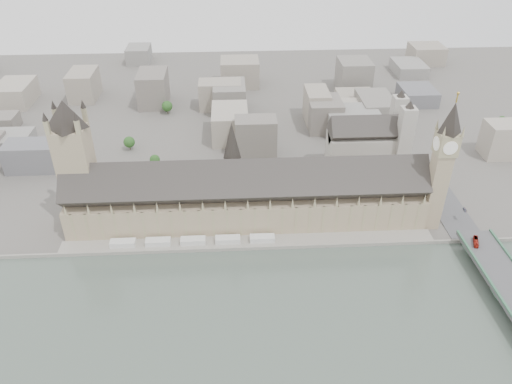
{
  "coord_description": "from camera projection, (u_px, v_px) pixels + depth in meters",
  "views": [
    {
      "loc": [
        -9.89,
        -291.1,
        228.58
      ],
      "look_at": [
        7.3,
        26.89,
        22.23
      ],
      "focal_mm": 35.0,
      "sensor_mm": 36.0,
      "label": 1
    }
  ],
  "objects": [
    {
      "name": "ground",
      "position": [
        248.0,
        237.0,
        368.69
      ],
      "size": [
        900.0,
        900.0,
        0.0
      ],
      "primitive_type": "plane",
      "color": "#595651",
      "rests_on": "ground"
    },
    {
      "name": "embankment_wall",
      "position": [
        249.0,
        249.0,
        355.3
      ],
      "size": [
        600.0,
        1.5,
        3.0
      ],
      "primitive_type": "cube",
      "color": "gray",
      "rests_on": "ground"
    },
    {
      "name": "river_terrace",
      "position": [
        249.0,
        242.0,
        361.86
      ],
      "size": [
        270.0,
        15.0,
        2.0
      ],
      "primitive_type": "cube",
      "color": "gray",
      "rests_on": "ground"
    },
    {
      "name": "terrace_tents",
      "position": [
        193.0,
        241.0,
        358.84
      ],
      "size": [
        118.0,
        7.0,
        4.0
      ],
      "color": "silver",
      "rests_on": "river_terrace"
    },
    {
      "name": "palace_of_westminster",
      "position": [
        247.0,
        197.0,
        372.85
      ],
      "size": [
        265.0,
        40.73,
        55.44
      ],
      "color": "tan",
      "rests_on": "ground"
    },
    {
      "name": "elizabeth_tower",
      "position": [
        443.0,
        158.0,
        350.06
      ],
      "size": [
        17.0,
        17.0,
        107.5
      ],
      "color": "tan",
      "rests_on": "ground"
    },
    {
      "name": "victoria_tower",
      "position": [
        75.0,
        159.0,
        354.93
      ],
      "size": [
        30.0,
        30.0,
        100.0
      ],
      "color": "tan",
      "rests_on": "ground"
    },
    {
      "name": "central_tower",
      "position": [
        232.0,
        152.0,
        358.53
      ],
      "size": [
        13.0,
        13.0,
        48.0
      ],
      "color": "gray",
      "rests_on": "ground"
    },
    {
      "name": "westminster_abbey",
      "position": [
        369.0,
        144.0,
        439.69
      ],
      "size": [
        68.0,
        36.0,
        64.0
      ],
      "color": "#AAA599",
      "rests_on": "ground"
    },
    {
      "name": "city_skyline_inland",
      "position": [
        239.0,
        90.0,
        563.67
      ],
      "size": [
        720.0,
        360.0,
        38.0
      ],
      "primitive_type": null,
      "color": "gray",
      "rests_on": "ground"
    },
    {
      "name": "park_trees",
      "position": [
        233.0,
        186.0,
        414.44
      ],
      "size": [
        110.0,
        30.0,
        15.0
      ],
      "primitive_type": null,
      "color": "#194318",
      "rests_on": "ground"
    },
    {
      "name": "red_bus_north",
      "position": [
        476.0,
        242.0,
        345.33
      ],
      "size": [
        6.62,
        12.13,
        3.31
      ],
      "primitive_type": "imported",
      "rotation": [
        0.0,
        0.0,
        -0.34
      ],
      "color": "maroon",
      "rests_on": "westminster_bridge"
    },
    {
      "name": "car_approach",
      "position": [
        465.0,
        210.0,
        379.15
      ],
      "size": [
        2.56,
        5.32,
        1.49
      ],
      "primitive_type": "imported",
      "rotation": [
        0.0,
        0.0,
        -0.09
      ],
      "color": "gray",
      "rests_on": "westminster_bridge"
    }
  ]
}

